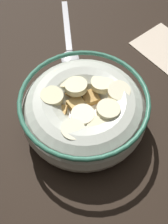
{
  "coord_description": "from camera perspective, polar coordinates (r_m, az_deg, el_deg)",
  "views": [
    {
      "loc": [
        19.82,
        -9.49,
        37.17
      ],
      "look_at": [
        0.0,
        0.0,
        3.0
      ],
      "focal_mm": 49.36,
      "sensor_mm": 36.0,
      "label": 1
    }
  ],
  "objects": [
    {
      "name": "cereal_bowl",
      "position": [
        0.4,
        0.01,
        0.24
      ],
      "size": [
        16.67,
        16.67,
        6.47
      ],
      "color": "beige",
      "rests_on": "ground_plane"
    },
    {
      "name": "ground_plane",
      "position": [
        0.44,
        -0.0,
        -2.82
      ],
      "size": [
        103.98,
        103.98,
        2.0
      ],
      "primitive_type": "cube",
      "color": "black"
    },
    {
      "name": "spoon",
      "position": [
        0.52,
        -2.81,
        12.21
      ],
      "size": [
        15.89,
        7.32,
        0.8
      ],
      "color": "silver",
      "rests_on": "ground_plane"
    }
  ]
}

